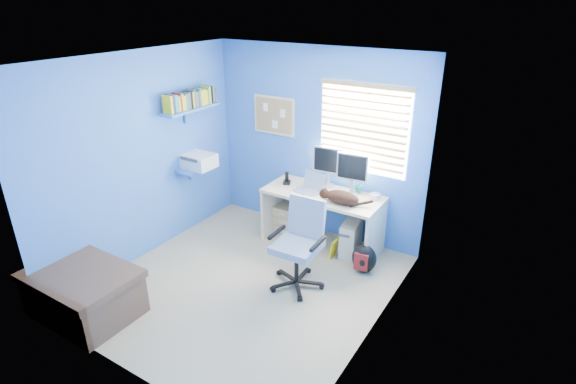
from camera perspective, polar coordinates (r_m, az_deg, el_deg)
The scene contains 23 objects.
floor at distance 5.29m, azimuth -5.21°, elevation -11.56°, with size 3.00×3.20×0.00m, color tan.
ceiling at distance 4.36m, azimuth -6.46°, elevation 16.36°, with size 3.00×3.20×0.00m, color white.
wall_back at distance 5.95m, azimuth 3.62°, elevation 6.10°, with size 3.00×0.01×2.50m, color #347BCB.
wall_front at distance 3.69m, azimuth -21.06°, elevation -7.25°, with size 3.00×0.01×2.50m, color #347BCB.
wall_left at distance 5.67m, azimuth -17.96°, elevation 4.07°, with size 0.01×3.20×2.50m, color #347BCB.
wall_right at distance 4.02m, azimuth 11.55°, elevation -3.36°, with size 0.01×3.20×2.50m, color #347BCB.
desk at distance 5.87m, azimuth 4.34°, elevation -3.46°, with size 1.52×0.65×0.74m, color tan.
laptop at distance 5.70m, azimuth 2.58°, elevation 1.05°, with size 0.33×0.26×0.22m, color silver.
monitor_left at distance 5.83m, azimuth 5.13°, elevation 3.18°, with size 0.40×0.12×0.54m, color silver.
monitor_right at distance 5.63m, azimuth 8.20°, elevation 2.26°, with size 0.40×0.12×0.54m, color silver.
phone at distance 5.95m, azimuth -0.14°, elevation 1.81°, with size 0.09×0.11×0.17m, color black.
mug at distance 5.76m, azimuth 8.89°, elevation 0.36°, with size 0.10×0.09×0.10m, color #187A70.
cd_spindle at distance 5.62m, azimuth 11.02°, elevation -0.57°, with size 0.13×0.13×0.07m, color silver.
cat at distance 5.43m, azimuth 6.89°, elevation -0.70°, with size 0.43×0.23×0.15m, color black.
tower_pc at distance 5.78m, azimuth 8.00°, elevation -5.73°, with size 0.19×0.44×0.45m, color beige.
drawer_boxes at distance 6.23m, azimuth -0.08°, elevation -3.41°, with size 0.35×0.28×0.41m, color tan.
yellow_book at distance 5.73m, azimuth 5.82°, elevation -7.15°, with size 0.03×0.17×0.24m, color yellow.
backpack at distance 5.47m, azimuth 9.64°, elevation -8.31°, with size 0.30×0.23×0.35m, color black.
bed_corner at distance 5.16m, azimuth -24.45°, elevation -11.56°, with size 1.04×0.74×0.50m, color #523728.
office_chair at distance 5.08m, azimuth 1.39°, elevation -7.99°, with size 0.61×0.61×1.01m.
window_blinds at distance 5.57m, azimuth 9.49°, elevation 7.82°, with size 1.15×0.05×1.10m.
corkboard at distance 6.17m, azimuth -1.78°, elevation 9.69°, with size 0.64×0.02×0.52m.
wall_shelves at distance 6.00m, azimuth -11.88°, elevation 7.63°, with size 0.42×0.90×1.05m.
Camera 1 is at (2.66, -3.40, 3.05)m, focal length 28.00 mm.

